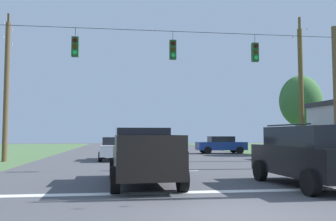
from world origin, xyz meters
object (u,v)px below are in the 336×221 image
at_px(pickup_truck, 143,156).
at_px(utility_pole_near_left, 6,88).
at_px(overhead_signal_span, 169,87).
at_px(suv_black, 309,154).
at_px(tree_roadside_right, 300,101).
at_px(distant_car_crossing_white, 116,148).
at_px(distant_car_far_parked, 158,144).
at_px(distant_car_oncoming, 221,145).
at_px(utility_pole_mid_right, 301,92).

relative_size(pickup_truck, utility_pole_near_left, 0.59).
height_order(overhead_signal_span, utility_pole_near_left, utility_pole_near_left).
distance_m(overhead_signal_span, pickup_truck, 5.59).
bearing_deg(overhead_signal_span, suv_black, -56.27).
distance_m(pickup_truck, tree_roadside_right, 20.79).
xyz_separation_m(distant_car_crossing_white, utility_pole_near_left, (-6.79, -0.78, 3.83)).
relative_size(suv_black, utility_pole_near_left, 0.52).
bearing_deg(pickup_truck, distant_car_crossing_white, 95.84).
relative_size(overhead_signal_span, distant_car_far_parked, 4.00).
xyz_separation_m(overhead_signal_span, suv_black, (3.91, -5.85, -2.96)).
distance_m(distant_car_far_parked, utility_pole_near_left, 14.63).
xyz_separation_m(suv_black, distant_car_oncoming, (2.52, 19.42, -0.27)).
bearing_deg(distant_car_far_parked, utility_pole_near_left, -138.09).
bearing_deg(pickup_truck, distant_car_far_parked, 82.71).
height_order(pickup_truck, distant_car_crossing_white, pickup_truck).
relative_size(overhead_signal_span, utility_pole_mid_right, 1.87).
bearing_deg(distant_car_oncoming, utility_pole_mid_right, -71.38).
height_order(distant_car_oncoming, utility_pole_mid_right, utility_pole_mid_right).
xyz_separation_m(overhead_signal_span, utility_pole_mid_right, (9.38, 4.80, 0.49)).
relative_size(pickup_truck, distant_car_crossing_white, 1.27).
relative_size(utility_pole_mid_right, utility_pole_near_left, 1.02).
xyz_separation_m(overhead_signal_span, utility_pole_near_left, (-9.46, 6.10, 0.60)).
xyz_separation_m(pickup_truck, tree_roadside_right, (13.92, 15.05, 3.47)).
xyz_separation_m(utility_pole_mid_right, tree_roadside_right, (3.04, 5.82, -0.07)).
distance_m(overhead_signal_span, suv_black, 7.64).
xyz_separation_m(pickup_truck, distant_car_oncoming, (7.93, 18.00, -0.18)).
distance_m(overhead_signal_span, tree_roadside_right, 16.34).
height_order(suv_black, tree_roadside_right, tree_roadside_right).
bearing_deg(overhead_signal_span, distant_car_far_parked, 86.14).
distance_m(utility_pole_near_left, tree_roadside_right, 22.33).
xyz_separation_m(suv_black, tree_roadside_right, (8.50, 16.47, 3.38)).
xyz_separation_m(overhead_signal_span, pickup_truck, (-1.51, -4.43, -3.06)).
distance_m(utility_pole_mid_right, tree_roadside_right, 6.56).
xyz_separation_m(pickup_truck, suv_black, (5.41, -1.42, 0.09)).
bearing_deg(tree_roadside_right, utility_pole_mid_right, -117.55).
bearing_deg(distant_car_far_parked, overhead_signal_span, -93.86).
relative_size(distant_car_oncoming, distant_car_far_parked, 0.97).
relative_size(distant_car_crossing_white, distant_car_oncoming, 1.01).
distance_m(distant_car_oncoming, utility_pole_mid_right, 9.97).
relative_size(pickup_truck, tree_roadside_right, 0.83).
xyz_separation_m(distant_car_oncoming, utility_pole_mid_right, (2.95, -8.77, 3.72)).
bearing_deg(pickup_truck, distant_car_oncoming, 66.22).
height_order(pickup_truck, utility_pole_near_left, utility_pole_near_left).
bearing_deg(pickup_truck, overhead_signal_span, 71.24).
distance_m(overhead_signal_span, distant_car_crossing_white, 8.05).
xyz_separation_m(utility_pole_mid_right, utility_pole_near_left, (-18.84, 1.30, 0.11)).
xyz_separation_m(distant_car_oncoming, distant_car_far_parked, (-5.38, 1.97, 0.00)).
xyz_separation_m(distant_car_crossing_white, tree_roadside_right, (15.08, 3.74, 3.65)).
bearing_deg(distant_car_crossing_white, utility_pole_near_left, -173.46).
height_order(utility_pole_mid_right, utility_pole_near_left, utility_pole_mid_right).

